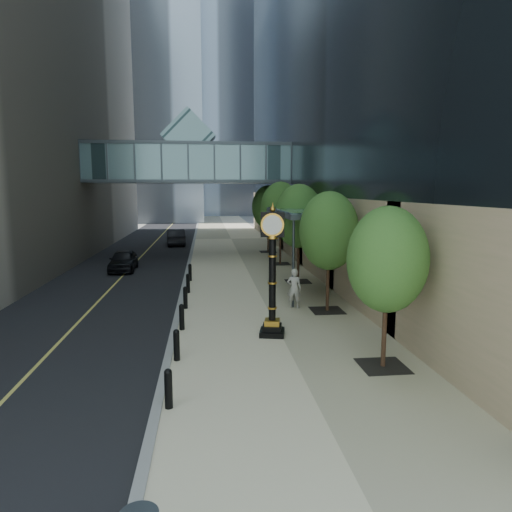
# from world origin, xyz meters

# --- Properties ---
(ground) EXTENTS (320.00, 320.00, 0.00)m
(ground) POSITION_xyz_m (0.00, 0.00, 0.00)
(ground) COLOR gray
(ground) RESTS_ON ground
(road) EXTENTS (8.00, 180.00, 0.02)m
(road) POSITION_xyz_m (-7.00, 40.00, 0.01)
(road) COLOR black
(road) RESTS_ON ground
(sidewalk) EXTENTS (8.00, 180.00, 0.06)m
(sidewalk) POSITION_xyz_m (1.00, 40.00, 0.03)
(sidewalk) COLOR beige
(sidewalk) RESTS_ON ground
(curb) EXTENTS (0.25, 180.00, 0.07)m
(curb) POSITION_xyz_m (-3.00, 40.00, 0.04)
(curb) COLOR gray
(curb) RESTS_ON ground
(distant_tower_b) EXTENTS (26.00, 24.00, 90.00)m
(distant_tower_b) POSITION_xyz_m (9.00, 95.00, 45.00)
(distant_tower_b) COLOR #ACBED9
(distant_tower_b) RESTS_ON ground
(distant_tower_c) EXTENTS (22.00, 22.00, 65.00)m
(distant_tower_c) POSITION_xyz_m (-6.00, 120.00, 32.50)
(distant_tower_c) COLOR #ACBED9
(distant_tower_c) RESTS_ON ground
(skywalk) EXTENTS (17.00, 4.20, 5.80)m
(skywalk) POSITION_xyz_m (-3.00, 28.00, 7.71)
(skywalk) COLOR slate
(skywalk) RESTS_ON ground
(entrance_canopy) EXTENTS (3.00, 8.00, 4.38)m
(entrance_canopy) POSITION_xyz_m (3.48, 14.00, 4.19)
(entrance_canopy) COLOR #383F44
(entrance_canopy) RESTS_ON ground
(bollard_row) EXTENTS (0.20, 16.20, 0.90)m
(bollard_row) POSITION_xyz_m (-2.70, 9.00, 0.51)
(bollard_row) COLOR black
(bollard_row) RESTS_ON sidewalk
(street_trees) EXTENTS (2.88, 28.58, 5.92)m
(street_trees) POSITION_xyz_m (3.60, 17.50, 3.81)
(street_trees) COLOR black
(street_trees) RESTS_ON sidewalk
(street_clock) EXTENTS (1.06, 1.06, 4.76)m
(street_clock) POSITION_xyz_m (0.66, 6.37, 2.12)
(street_clock) COLOR black
(street_clock) RESTS_ON sidewalk
(pedestrian) EXTENTS (0.76, 0.61, 1.81)m
(pedestrian) POSITION_xyz_m (2.23, 10.19, 0.97)
(pedestrian) COLOR #B6B1A7
(pedestrian) RESTS_ON sidewalk
(car_near) EXTENTS (1.76, 4.13, 1.39)m
(car_near) POSITION_xyz_m (-7.26, 21.13, 0.72)
(car_near) COLOR black
(car_near) RESTS_ON road
(car_far) EXTENTS (2.16, 4.88, 1.56)m
(car_far) POSITION_xyz_m (-4.69, 35.26, 0.80)
(car_far) COLOR black
(car_far) RESTS_ON road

